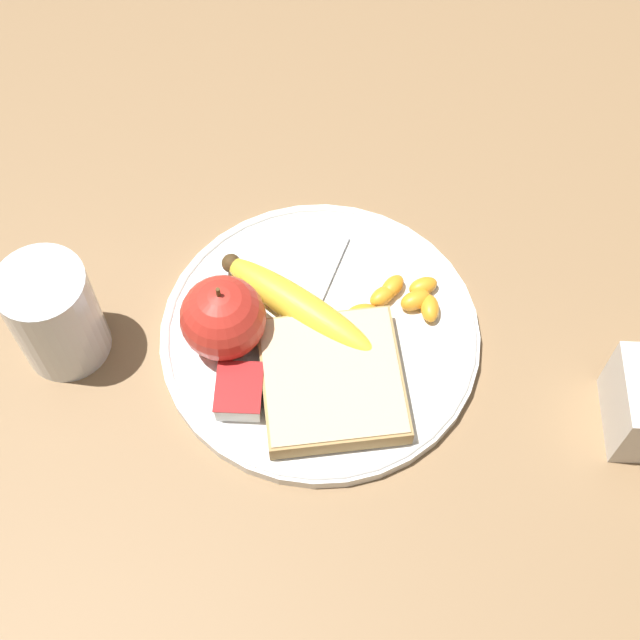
% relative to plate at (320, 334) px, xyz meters
% --- Properties ---
extents(ground_plane, '(3.00, 3.00, 0.00)m').
position_rel_plate_xyz_m(ground_plane, '(0.00, 0.00, -0.01)').
color(ground_plane, olive).
extents(plate, '(0.29, 0.29, 0.01)m').
position_rel_plate_xyz_m(plate, '(0.00, 0.00, 0.00)').
color(plate, white).
rests_on(plate, ground_plane).
extents(juice_glass, '(0.08, 0.08, 0.10)m').
position_rel_plate_xyz_m(juice_glass, '(-0.02, 0.22, 0.04)').
color(juice_glass, silver).
rests_on(juice_glass, ground_plane).
extents(apple, '(0.07, 0.07, 0.08)m').
position_rel_plate_xyz_m(apple, '(-0.01, 0.08, 0.04)').
color(apple, red).
rests_on(apple, plate).
extents(banana, '(0.12, 0.16, 0.03)m').
position_rel_plate_xyz_m(banana, '(0.02, 0.02, 0.02)').
color(banana, yellow).
rests_on(banana, plate).
extents(bread_slice, '(0.14, 0.14, 0.02)m').
position_rel_plate_xyz_m(bread_slice, '(-0.05, -0.01, 0.02)').
color(bread_slice, '#AB8751').
rests_on(bread_slice, plate).
extents(fork, '(0.17, 0.07, 0.00)m').
position_rel_plate_xyz_m(fork, '(0.01, 0.01, 0.01)').
color(fork, silver).
rests_on(fork, plate).
extents(jam_packet, '(0.05, 0.04, 0.02)m').
position_rel_plate_xyz_m(jam_packet, '(-0.07, 0.07, 0.01)').
color(jam_packet, silver).
rests_on(jam_packet, plate).
extents(orange_segment_0, '(0.03, 0.03, 0.02)m').
position_rel_plate_xyz_m(orange_segment_0, '(0.05, -0.09, 0.01)').
color(orange_segment_0, orange).
rests_on(orange_segment_0, plate).
extents(orange_segment_1, '(0.03, 0.03, 0.02)m').
position_rel_plate_xyz_m(orange_segment_1, '(0.05, -0.06, 0.01)').
color(orange_segment_1, orange).
rests_on(orange_segment_1, plate).
extents(orange_segment_2, '(0.02, 0.03, 0.02)m').
position_rel_plate_xyz_m(orange_segment_2, '(0.02, -0.04, 0.01)').
color(orange_segment_2, orange).
rests_on(orange_segment_2, plate).
extents(orange_segment_3, '(0.03, 0.03, 0.02)m').
position_rel_plate_xyz_m(orange_segment_3, '(0.03, -0.08, 0.01)').
color(orange_segment_3, orange).
rests_on(orange_segment_3, plate).
extents(orange_segment_4, '(0.03, 0.02, 0.02)m').
position_rel_plate_xyz_m(orange_segment_4, '(0.02, -0.10, 0.01)').
color(orange_segment_4, orange).
rests_on(orange_segment_4, plate).
extents(orange_segment_5, '(0.03, 0.03, 0.02)m').
position_rel_plate_xyz_m(orange_segment_5, '(0.03, -0.06, 0.01)').
color(orange_segment_5, orange).
rests_on(orange_segment_5, plate).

